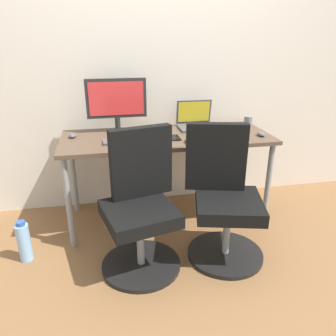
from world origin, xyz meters
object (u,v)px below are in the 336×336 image
object	(u,v)px
office_chair_left	(140,208)
water_bottle_on_floor	(24,242)
office_chair_right	(223,200)
desktop_monitor	(117,102)
coffee_mug	(241,133)
open_laptop	(196,121)

from	to	relation	value
office_chair_left	water_bottle_on_floor	distance (m)	0.87
office_chair_left	office_chair_right	size ratio (longest dim) A/B	1.00
office_chair_left	office_chair_right	world-z (taller)	same
desktop_monitor	coffee_mug	xyz separation A→B (m)	(0.92, -0.39, -0.20)
office_chair_right	open_laptop	xyz separation A→B (m)	(0.01, 0.76, 0.37)
office_chair_right	coffee_mug	xyz separation A→B (m)	(0.25, 0.36, 0.36)
water_bottle_on_floor	desktop_monitor	size ratio (longest dim) A/B	0.65
desktop_monitor	open_laptop	size ratio (longest dim) A/B	1.55
office_chair_right	open_laptop	distance (m)	0.85
coffee_mug	open_laptop	bearing A→B (deg)	121.58
desktop_monitor	office_chair_left	bearing A→B (deg)	-83.67
office_chair_right	open_laptop	bearing A→B (deg)	89.56
office_chair_left	desktop_monitor	distance (m)	0.95
water_bottle_on_floor	open_laptop	bearing A→B (deg)	22.87
water_bottle_on_floor	open_laptop	distance (m)	1.64
water_bottle_on_floor	desktop_monitor	world-z (taller)	desktop_monitor
office_chair_left	desktop_monitor	world-z (taller)	desktop_monitor
water_bottle_on_floor	open_laptop	size ratio (longest dim) A/B	1.00
office_chair_left	coffee_mug	distance (m)	0.98
water_bottle_on_floor	desktop_monitor	xyz separation A→B (m)	(0.72, 0.57, 0.84)
office_chair_right	water_bottle_on_floor	world-z (taller)	office_chair_right
office_chair_right	coffee_mug	bearing A→B (deg)	55.08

